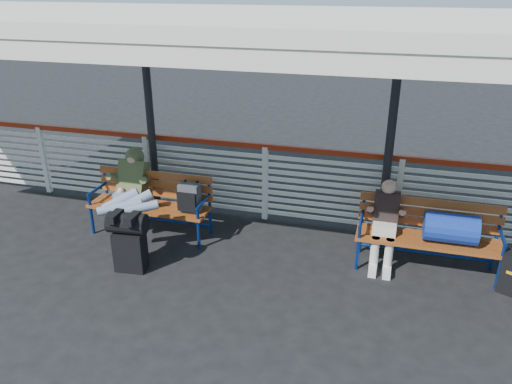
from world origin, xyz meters
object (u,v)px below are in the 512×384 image
(traveler_man, at_px, (129,197))
(bench_right, at_px, (441,229))
(luggage_stack, at_px, (129,239))
(companion_person, at_px, (385,223))
(bench_left, at_px, (161,198))

(traveler_man, bearing_deg, bench_right, 4.95)
(luggage_stack, bearing_deg, companion_person, 12.94)
(traveler_man, bearing_deg, bench_left, 49.11)
(bench_right, bearing_deg, bench_left, -179.83)
(luggage_stack, height_order, traveler_man, traveler_man)
(bench_left, bearing_deg, luggage_stack, -87.73)
(luggage_stack, bearing_deg, traveler_man, 111.21)
(bench_left, height_order, bench_right, same)
(luggage_stack, bearing_deg, bench_left, 86.78)
(bench_right, relative_size, traveler_man, 1.10)
(traveler_man, xyz_separation_m, companion_person, (3.49, 0.36, -0.11))
(traveler_man, distance_m, companion_person, 3.52)
(luggage_stack, height_order, companion_person, companion_person)
(bench_left, xyz_separation_m, companion_person, (3.19, 0.01, 0.02))
(bench_right, bearing_deg, traveler_man, -175.05)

